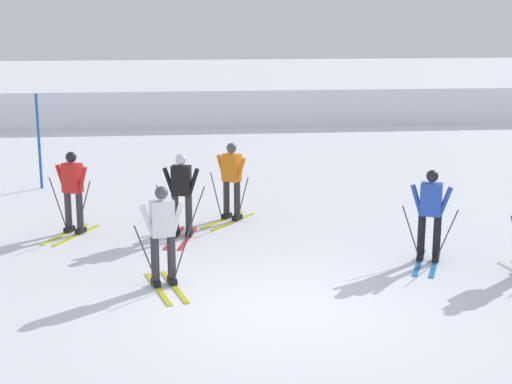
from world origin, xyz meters
name	(u,v)px	position (x,y,z in m)	size (l,w,h in m)	color
ground_plane	(284,310)	(0.00, 0.00, 0.00)	(120.00, 120.00, 0.00)	white
far_snow_ridge	(214,101)	(0.00, 21.59, 0.72)	(80.00, 6.07, 1.45)	white
skier_blue	(430,213)	(2.95, 2.07, 0.92)	(0.97, 1.62, 1.71)	#237AC6
skier_white	(163,233)	(-1.86, 1.26, 0.92)	(0.98, 1.64, 1.71)	gold
skier_black	(182,191)	(-1.52, 4.15, 0.95)	(0.98, 1.64, 1.71)	red
skier_orange	(231,179)	(-0.44, 5.29, 0.92)	(1.28, 1.49, 1.71)	gold
skier_red	(73,190)	(-3.74, 4.58, 0.92)	(1.06, 1.59, 1.71)	gold
trail_marker_pole	(39,142)	(-5.11, 8.85, 1.22)	(0.07, 0.07, 2.44)	#1E56AD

